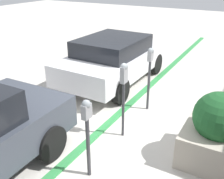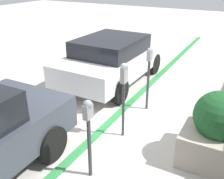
% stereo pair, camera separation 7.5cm
% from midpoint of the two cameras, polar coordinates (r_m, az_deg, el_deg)
% --- Properties ---
extents(ground_plane, '(40.00, 40.00, 0.00)m').
position_cam_midpoint_polar(ground_plane, '(5.63, -1.53, -8.73)').
color(ground_plane, beige).
extents(curb_strip, '(19.00, 0.16, 0.04)m').
position_cam_midpoint_polar(curb_strip, '(5.65, -2.24, -8.34)').
color(curb_strip, '#338C47').
rests_on(curb_strip, ground_plane).
extents(parking_meter_nearest, '(0.16, 0.14, 1.38)m').
position_cam_midpoint_polar(parking_meter_nearest, '(4.00, -5.67, -7.73)').
color(parking_meter_nearest, '#38383D').
rests_on(parking_meter_nearest, ground_plane).
extents(parking_meter_second, '(0.16, 0.14, 1.56)m').
position_cam_midpoint_polar(parking_meter_second, '(4.92, 2.15, 1.11)').
color(parking_meter_second, '#38383D').
rests_on(parking_meter_second, ground_plane).
extents(parking_meter_middle, '(0.16, 0.13, 1.53)m').
position_cam_midpoint_polar(parking_meter_middle, '(6.06, 7.69, 4.66)').
color(parking_meter_middle, '#38383D').
rests_on(parking_meter_middle, ground_plane).
extents(planter_box, '(1.11, 1.07, 1.31)m').
position_cam_midpoint_polar(planter_box, '(4.85, 21.33, -8.58)').
color(planter_box, '#B2A899').
rests_on(planter_box, ground_plane).
extents(parked_car_middle, '(3.99, 1.89, 1.36)m').
position_cam_midpoint_polar(parked_car_middle, '(7.77, -0.07, 6.82)').
color(parked_car_middle, silver).
rests_on(parked_car_middle, ground_plane).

